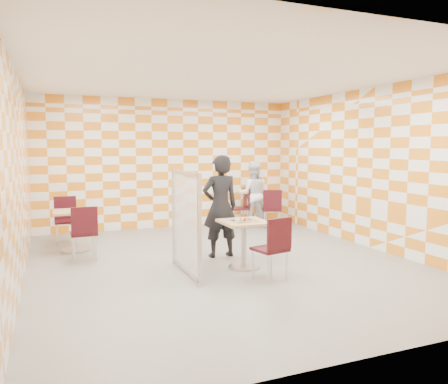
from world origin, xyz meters
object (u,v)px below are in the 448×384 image
Objects in this scene: partition at (186,222)px; man_white at (253,194)px; chair_empty_far at (66,216)px; sport_bottle at (248,191)px; soda_bottle at (263,190)px; empty_table at (74,223)px; chair_main_front at (274,244)px; man_dark at (220,206)px; chair_empty_near at (84,229)px; main_table at (244,236)px; second_table at (258,204)px; chair_second_front at (272,206)px; chair_second_side at (242,204)px.

man_white reaches higher than partition.
sport_bottle reaches higher than chair_empty_far.
man_white is 6.77× the size of soda_bottle.
empty_table is 4.30m from sport_bottle.
man_white is at bearing 68.55° from chair_main_front.
man_dark is at bearing -129.88° from soda_bottle.
main_table is at bearing -30.68° from chair_empty_near.
man_dark is at bearing -127.89° from second_table.
empty_table is at bearing -165.48° from soda_bottle.
sport_bottle is (4.09, 1.28, 0.33)m from empty_table.
chair_second_front is 4.62× the size of sport_bottle.
chair_empty_near reaches higher than empty_table.
second_table is 0.46m from chair_second_side.
empty_table is 0.81× the size of chair_main_front.
main_table is 0.48× the size of man_white.
chair_main_front is 4.54m from sport_bottle.
chair_second_front is at bearing -84.94° from second_table.
chair_second_front is at bearing 42.87° from partition.
man_white is 7.79× the size of sport_bottle.
chair_main_front is 0.59× the size of man_white.
main_table is 0.43× the size of man_dark.
chair_second_side is at bearing -122.68° from man_dark.
chair_second_side is at bearing -137.36° from sport_bottle.
chair_empty_far is at bearing 98.83° from chair_empty_near.
empty_table is 3.26× the size of soda_bottle.
chair_second_side is 4.02× the size of soda_bottle.
soda_bottle reaches higher than main_table.
chair_second_front and chair_empty_near have the same top height.
chair_empty_near is 0.60× the size of partition.
chair_second_front is 4.46m from chair_empty_far.
second_table is at bearing 13.10° from chair_second_side.
sport_bottle is (3.97, 2.09, 0.29)m from chair_empty_near.
man_dark is (2.33, -1.36, 0.37)m from empty_table.
second_table is at bearing 66.85° from chair_main_front.
chair_empty_far is (-0.12, 0.72, 0.04)m from empty_table.
main_table and empty_table have the same top height.
main_table is 0.90m from man_dark.
partition is (-1.05, 0.83, 0.25)m from chair_main_front.
partition is 4.09m from man_white.
chair_empty_near reaches higher than main_table.
sport_bottle is (0.26, 0.24, 0.29)m from chair_second_side.
partition is (1.35, -1.34, 0.25)m from chair_empty_near.
second_table is 4.33m from partition.
sport_bottle is 0.87× the size of soda_bottle.
chair_empty_near is 1.92m from partition.
empty_table is at bearing -30.95° from man_dark.
partition reaches higher than chair_empty_far.
man_white is at bearing -127.26° from man_dark.
sport_bottle is at bearing 144.58° from second_table.
man_dark is at bearing -137.00° from chair_second_front.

